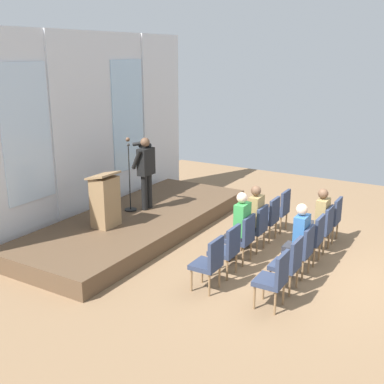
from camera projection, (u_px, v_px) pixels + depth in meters
name	position (u px, v px, depth m)	size (l,w,h in m)	color
ground_plane	(297.00, 267.00, 8.92)	(13.50, 13.50, 0.00)	#846647
rear_partition	(83.00, 129.00, 10.87)	(8.05, 0.14, 4.31)	silver
stage_platform	(138.00, 223.00, 10.68)	(6.09, 2.39, 0.36)	brown
speaker	(145.00, 168.00, 10.83)	(0.52, 0.69, 1.66)	black
mic_stand	(130.00, 196.00, 10.88)	(0.28, 0.28, 1.56)	black
lectern	(105.00, 201.00, 9.83)	(0.60, 0.48, 1.16)	#93724C
chair_r0_c0	(210.00, 261.00, 7.90)	(0.46, 0.44, 0.94)	olive
chair_r0_c1	(228.00, 248.00, 8.44)	(0.46, 0.44, 0.94)	olive
chair_r0_c2	(243.00, 236.00, 8.97)	(0.46, 0.44, 0.94)	olive
audience_r0_c2	(240.00, 224.00, 8.95)	(0.36, 0.39, 1.38)	#2D2D33
chair_r0_c3	(257.00, 226.00, 9.51)	(0.46, 0.44, 0.94)	olive
audience_r0_c3	(254.00, 215.00, 9.49)	(0.36, 0.39, 1.35)	#2D2D33
chair_r0_c4	(269.00, 216.00, 10.05)	(0.46, 0.44, 0.94)	olive
chair_r0_c5	(280.00, 208.00, 10.58)	(0.46, 0.44, 0.94)	olive
chair_r1_c0	(275.00, 277.00, 7.34)	(0.46, 0.44, 0.94)	olive
chair_r1_c1	(289.00, 262.00, 7.88)	(0.46, 0.44, 0.94)	olive
chair_r1_c2	(302.00, 248.00, 8.42)	(0.46, 0.44, 0.94)	olive
audience_r1_c2	(298.00, 236.00, 8.40)	(0.36, 0.39, 1.35)	#2D2D33
chair_r1_c3	(313.00, 236.00, 8.95)	(0.46, 0.44, 0.94)	olive
chair_r1_c4	(323.00, 226.00, 9.49)	(0.46, 0.44, 0.94)	olive
audience_r1_c4	(320.00, 216.00, 9.48)	(0.36, 0.39, 1.30)	#2D2D33
chair_r1_c5	(332.00, 217.00, 10.03)	(0.46, 0.44, 0.94)	olive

